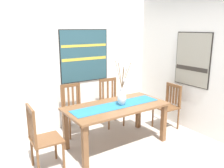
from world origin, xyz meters
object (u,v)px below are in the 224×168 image
object	(u,v)px
chair_2	(74,108)
painting_on_side_wall	(193,60)
dining_table	(116,111)
chair_1	(168,105)
centerpiece_vase	(122,96)
chair_3	(111,102)
chair_0	(42,137)
painting_on_back_wall	(84,56)

from	to	relation	value
chair_2	painting_on_side_wall	bearing A→B (deg)	-29.09
dining_table	chair_1	bearing A→B (deg)	0.69
chair_1	chair_2	size ratio (longest dim) A/B	0.94
centerpiece_vase	chair_2	size ratio (longest dim) A/B	0.79
chair_2	chair_3	size ratio (longest dim) A/B	0.99
chair_3	painting_on_side_wall	distance (m)	1.84
painting_on_side_wall	chair_2	bearing A→B (deg)	150.91
centerpiece_vase	chair_0	size ratio (longest dim) A/B	0.77
dining_table	chair_1	world-z (taller)	chair_1
painting_on_back_wall	painting_on_side_wall	size ratio (longest dim) A/B	1.04
chair_1	painting_on_back_wall	world-z (taller)	painting_on_back_wall
chair_1	chair_3	world-z (taller)	chair_3
dining_table	chair_3	bearing A→B (deg)	62.51
chair_0	chair_3	world-z (taller)	chair_0
chair_1	painting_on_side_wall	xyz separation A→B (m)	(0.30, -0.27, 0.94)
centerpiece_vase	chair_3	size ratio (longest dim) A/B	0.78
chair_1	dining_table	bearing A→B (deg)	-179.31
dining_table	chair_3	size ratio (longest dim) A/B	1.79
centerpiece_vase	chair_1	distance (m)	1.28
dining_table	chair_1	xyz separation A→B (m)	(1.30, 0.02, -0.13)
painting_on_side_wall	chair_0	bearing A→B (deg)	175.36
dining_table	painting_on_back_wall	bearing A→B (deg)	88.52
chair_1	chair_3	bearing A→B (deg)	137.16
chair_0	chair_1	distance (m)	2.60
chair_1	painting_on_side_wall	distance (m)	1.02
chair_2	painting_on_side_wall	size ratio (longest dim) A/B	0.93
dining_table	chair_2	world-z (taller)	chair_2
chair_0	chair_1	xyz separation A→B (m)	(2.60, 0.03, -0.03)
dining_table	chair_1	distance (m)	1.30
centerpiece_vase	chair_2	world-z (taller)	centerpiece_vase
chair_1	painting_on_side_wall	size ratio (longest dim) A/B	0.88
chair_2	chair_3	world-z (taller)	chair_3
chair_0	painting_on_back_wall	distance (m)	2.04
painting_on_back_wall	chair_1	bearing A→B (deg)	-43.28
painting_on_side_wall	chair_3	bearing A→B (deg)	137.45
centerpiece_vase	painting_on_back_wall	world-z (taller)	painting_on_back_wall
painting_on_back_wall	chair_0	bearing A→B (deg)	-137.47
painting_on_side_wall	painting_on_back_wall	bearing A→B (deg)	137.02
chair_1	centerpiece_vase	bearing A→B (deg)	-177.21
dining_table	painting_on_back_wall	world-z (taller)	painting_on_back_wall
painting_on_back_wall	dining_table	bearing A→B (deg)	-91.48
centerpiece_vase	chair_2	xyz separation A→B (m)	(-0.49, 0.91, -0.39)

